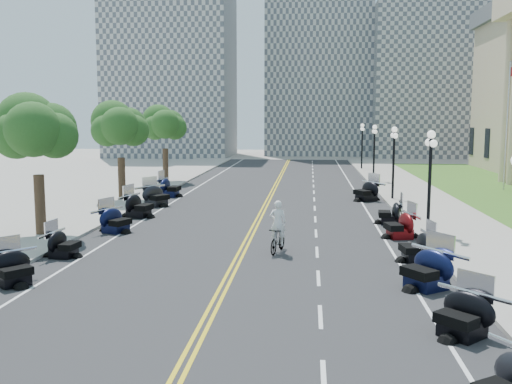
{
  "coord_description": "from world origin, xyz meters",
  "views": [
    {
      "loc": [
        2.83,
        -23.88,
        5.66
      ],
      "look_at": [
        0.18,
        4.31,
        2.0
      ],
      "focal_mm": 40.0,
      "sensor_mm": 36.0,
      "label": 1
    }
  ],
  "objects_px": {
    "flagpole": "(507,127)",
    "motorcycle_n_3": "(463,312)",
    "cyclist_rider": "(278,205)",
    "bicycle": "(278,240)"
  },
  "relations": [
    {
      "from": "cyclist_rider",
      "to": "motorcycle_n_3",
      "type": "bearing_deg",
      "value": 120.91
    },
    {
      "from": "flagpole",
      "to": "bicycle",
      "type": "bearing_deg",
      "value": -126.44
    },
    {
      "from": "flagpole",
      "to": "bicycle",
      "type": "relative_size",
      "value": 5.39
    },
    {
      "from": "flagpole",
      "to": "motorcycle_n_3",
      "type": "bearing_deg",
      "value": -109.68
    },
    {
      "from": "flagpole",
      "to": "motorcycle_n_3",
      "type": "relative_size",
      "value": 5.28
    },
    {
      "from": "flagpole",
      "to": "bicycle",
      "type": "distance_m",
      "value": 28.07
    },
    {
      "from": "motorcycle_n_3",
      "to": "cyclist_rider",
      "type": "bearing_deg",
      "value": 167.23
    },
    {
      "from": "motorcycle_n_3",
      "to": "cyclist_rider",
      "type": "xyz_separation_m",
      "value": [
        -5.31,
        8.87,
        1.4
      ]
    },
    {
      "from": "flagpole",
      "to": "cyclist_rider",
      "type": "relative_size",
      "value": 5.25
    },
    {
      "from": "bicycle",
      "to": "cyclist_rider",
      "type": "xyz_separation_m",
      "value": [
        0.0,
        0.0,
        1.51
      ]
    }
  ]
}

